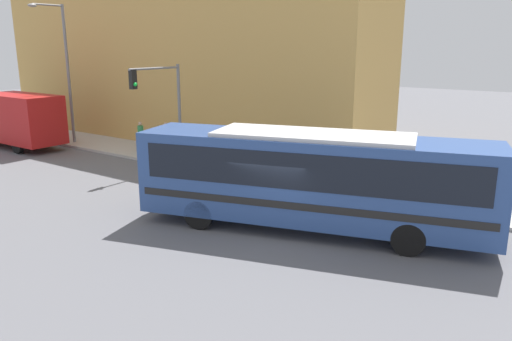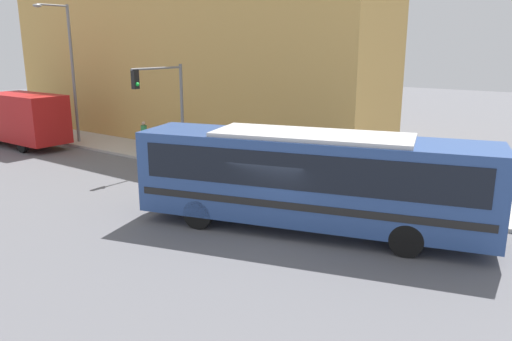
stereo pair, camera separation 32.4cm
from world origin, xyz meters
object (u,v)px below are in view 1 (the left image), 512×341
at_px(delivery_truck, 15,119).
at_px(pedestrian_near_corner, 141,137).
at_px(parking_meter, 163,145).
at_px(pedestrian_mid_block, 166,137).
at_px(traffic_light_pole, 163,97).
at_px(street_lamp, 64,64).
at_px(fire_hydrant, 263,170).
at_px(city_bus, 312,175).

bearing_deg(delivery_truck, pedestrian_near_corner, -69.33).
bearing_deg(parking_meter, pedestrian_near_corner, 75.36).
bearing_deg(pedestrian_mid_block, delivery_truck, 112.04).
height_order(delivery_truck, traffic_light_pole, traffic_light_pole).
bearing_deg(pedestrian_near_corner, street_lamp, 96.34).
relative_size(street_lamp, pedestrian_mid_block, 4.80).
height_order(parking_meter, pedestrian_mid_block, pedestrian_mid_block).
bearing_deg(fire_hydrant, street_lamp, 90.02).
xyz_separation_m(fire_hydrant, pedestrian_mid_block, (1.38, 7.69, 0.52)).
distance_m(city_bus, fire_hydrant, 6.79).
relative_size(fire_hydrant, traffic_light_pole, 0.15).
bearing_deg(pedestrian_near_corner, parking_meter, -104.64).
bearing_deg(traffic_light_pole, street_lamp, 83.99).
xyz_separation_m(fire_hydrant, street_lamp, (-0.00, 14.80, 4.50)).
xyz_separation_m(city_bus, delivery_truck, (2.05, 21.87, -0.19)).
bearing_deg(city_bus, pedestrian_mid_block, 49.26).
xyz_separation_m(fire_hydrant, pedestrian_near_corner, (0.64, 8.99, 0.53)).
height_order(fire_hydrant, traffic_light_pole, traffic_light_pole).
bearing_deg(delivery_truck, pedestrian_mid_block, -67.96).
relative_size(street_lamp, pedestrian_near_corner, 4.78).
bearing_deg(pedestrian_mid_block, city_bus, -114.50).
bearing_deg(delivery_truck, city_bus, -95.35).
relative_size(delivery_truck, pedestrian_near_corner, 4.40).
xyz_separation_m(city_bus, pedestrian_mid_block, (5.78, 12.67, -0.93)).
relative_size(fire_hydrant, pedestrian_near_corner, 0.42).
bearing_deg(parking_meter, street_lamp, 90.03).
relative_size(parking_meter, pedestrian_near_corner, 0.67).
bearing_deg(street_lamp, parking_meter, -89.97).
bearing_deg(delivery_truck, street_lamp, -41.88).
bearing_deg(delivery_truck, parking_meter, -77.27).
relative_size(city_bus, pedestrian_near_corner, 6.88).
xyz_separation_m(fire_hydrant, traffic_light_pole, (-1.00, 5.38, 3.14)).
relative_size(traffic_light_pole, street_lamp, 0.61).
height_order(traffic_light_pole, pedestrian_mid_block, traffic_light_pole).
height_order(traffic_light_pole, pedestrian_near_corner, traffic_light_pole).
xyz_separation_m(parking_meter, street_lamp, (-0.00, 8.27, 4.06)).
xyz_separation_m(city_bus, pedestrian_near_corner, (5.03, 13.97, -0.92)).
height_order(city_bus, fire_hydrant, city_bus).
bearing_deg(street_lamp, delivery_truck, 138.12).
xyz_separation_m(pedestrian_near_corner, pedestrian_mid_block, (0.74, -1.30, -0.00)).
height_order(city_bus, street_lamp, street_lamp).
distance_m(fire_hydrant, traffic_light_pole, 6.31).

